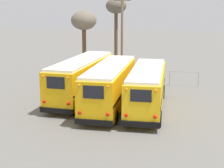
{
  "coord_description": "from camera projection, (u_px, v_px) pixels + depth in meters",
  "views": [
    {
      "loc": [
        5.58,
        -25.88,
        7.75
      ],
      "look_at": [
        0.0,
        -0.41,
        1.68
      ],
      "focal_mm": 55.0,
      "sensor_mm": 36.0,
      "label": 1
    }
  ],
  "objects": [
    {
      "name": "ground_plane",
      "position": [
        113.0,
        103.0,
        27.55
      ],
      "size": [
        160.0,
        160.0,
        0.0
      ],
      "primitive_type": "plane",
      "color": "#66635E"
    },
    {
      "name": "bare_tree_1",
      "position": [
        84.0,
        22.0,
        35.98
      ],
      "size": [
        2.68,
        2.68,
        7.12
      ],
      "color": "brown",
      "rests_on": "ground"
    },
    {
      "name": "school_bus_2",
      "position": [
        147.0,
        87.0,
        25.52
      ],
      "size": [
        2.8,
        10.0,
        3.14
      ],
      "color": "yellow",
      "rests_on": "ground"
    },
    {
      "name": "school_bus_1",
      "position": [
        110.0,
        84.0,
        26.21
      ],
      "size": [
        2.67,
        10.55,
        3.29
      ],
      "color": "#EAAA0F",
      "rests_on": "ground"
    },
    {
      "name": "utility_pole",
      "position": [
        122.0,
        32.0,
        36.55
      ],
      "size": [
        1.8,
        0.27,
        9.3
      ],
      "color": "#75604C",
      "rests_on": "ground"
    },
    {
      "name": "fence_line",
      "position": [
        129.0,
        74.0,
        34.29
      ],
      "size": [
        13.69,
        0.06,
        1.42
      ],
      "color": "#939399",
      "rests_on": "ground"
    },
    {
      "name": "school_bus_0",
      "position": [
        82.0,
        78.0,
        28.48
      ],
      "size": [
        2.99,
        10.74,
        3.35
      ],
      "color": "#EAAA0F",
      "rests_on": "ground"
    },
    {
      "name": "bare_tree_0",
      "position": [
        116.0,
        9.0,
        42.11
      ],
      "size": [
        2.52,
        2.52,
        8.52
      ],
      "color": "brown",
      "rests_on": "ground"
    }
  ]
}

